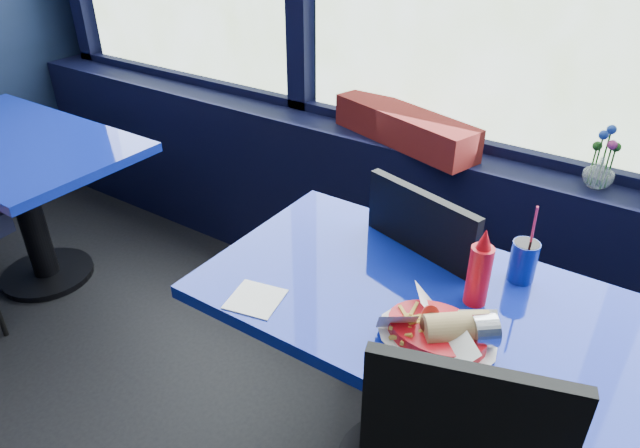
{
  "coord_description": "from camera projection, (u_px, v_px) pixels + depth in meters",
  "views": [
    {
      "loc": [
        0.76,
        0.82,
        1.72
      ],
      "look_at": [
        -0.02,
        1.98,
        0.88
      ],
      "focal_mm": 32.0,
      "sensor_mm": 36.0,
      "label": 1
    }
  ],
  "objects": [
    {
      "name": "near_table",
      "position": [
        414.0,
        346.0,
        1.65
      ],
      "size": [
        1.2,
        0.7,
        0.75
      ],
      "color": "black",
      "rests_on": "ground"
    },
    {
      "name": "far_table",
      "position": [
        18.0,
        176.0,
        2.61
      ],
      "size": [
        1.2,
        0.7,
        0.75
      ],
      "color": "black",
      "rests_on": "ground"
    },
    {
      "name": "ketchup_bottle",
      "position": [
        479.0,
        271.0,
        1.49
      ],
      "size": [
        0.06,
        0.06,
        0.23
      ],
      "color": "red",
      "rests_on": "near_table"
    },
    {
      "name": "chair_near_back",
      "position": [
        418.0,
        281.0,
        1.96
      ],
      "size": [
        0.53,
        0.53,
        0.95
      ],
      "rotation": [
        0.0,
        0.0,
        2.86
      ],
      "color": "black",
      "rests_on": "ground"
    },
    {
      "name": "soda_cup",
      "position": [
        523.0,
        260.0,
        1.59
      ],
      "size": [
        0.08,
        0.08,
        0.25
      ],
      "rotation": [
        0.0,
        0.0,
        -0.41
      ],
      "color": "navy",
      "rests_on": "near_table"
    },
    {
      "name": "window_sill",
      "position": [
        436.0,
        233.0,
        2.5
      ],
      "size": [
        5.0,
        0.26,
        0.8
      ],
      "primitive_type": "cube",
      "color": "black",
      "rests_on": "ground"
    },
    {
      "name": "planter_box",
      "position": [
        404.0,
        127.0,
        2.32
      ],
      "size": [
        0.69,
        0.36,
        0.13
      ],
      "primitive_type": "cube",
      "rotation": [
        0.0,
        0.0,
        -0.31
      ],
      "color": "maroon",
      "rests_on": "window_sill"
    },
    {
      "name": "food_basket",
      "position": [
        439.0,
        331.0,
        1.38
      ],
      "size": [
        0.3,
        0.3,
        0.1
      ],
      "rotation": [
        0.0,
        0.0,
        0.26
      ],
      "color": "red",
      "rests_on": "near_table"
    },
    {
      "name": "flower_vase",
      "position": [
        600.0,
        169.0,
        1.98
      ],
      "size": [
        0.14,
        0.14,
        0.22
      ],
      "rotation": [
        0.0,
        0.0,
        0.31
      ],
      "color": "silver",
      "rests_on": "window_sill"
    },
    {
      "name": "napkin",
      "position": [
        255.0,
        299.0,
        1.54
      ],
      "size": [
        0.16,
        0.16,
        0.0
      ],
      "primitive_type": "cube",
      "rotation": [
        0.0,
        0.0,
        0.22
      ],
      "color": "white",
      "rests_on": "near_table"
    }
  ]
}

